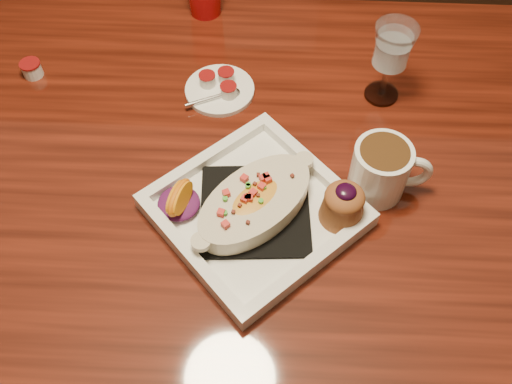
{
  "coord_description": "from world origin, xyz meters",
  "views": [
    {
      "loc": [
        0.11,
        -0.55,
        1.49
      ],
      "look_at": [
        0.09,
        -0.05,
        0.77
      ],
      "focal_mm": 40.0,
      "sensor_mm": 36.0,
      "label": 1
    }
  ],
  "objects_px": {
    "goblet": "(392,50)",
    "saucer": "(219,88)",
    "table": "(208,203)",
    "coffee_mug": "(382,169)",
    "chair_far": "(235,32)",
    "plate": "(264,207)"
  },
  "relations": [
    {
      "from": "coffee_mug",
      "to": "goblet",
      "type": "distance_m",
      "value": 0.21
    },
    {
      "from": "table",
      "to": "goblet",
      "type": "bearing_deg",
      "value": 31.45
    },
    {
      "from": "coffee_mug",
      "to": "saucer",
      "type": "relative_size",
      "value": 1.01
    },
    {
      "from": "chair_far",
      "to": "goblet",
      "type": "distance_m",
      "value": 0.64
    },
    {
      "from": "chair_far",
      "to": "plate",
      "type": "height_order",
      "value": "chair_far"
    },
    {
      "from": "table",
      "to": "coffee_mug",
      "type": "distance_m",
      "value": 0.32
    },
    {
      "from": "goblet",
      "to": "chair_far",
      "type": "bearing_deg",
      "value": 123.97
    },
    {
      "from": "chair_far",
      "to": "coffee_mug",
      "type": "distance_m",
      "value": 0.77
    },
    {
      "from": "coffee_mug",
      "to": "saucer",
      "type": "bearing_deg",
      "value": 144.39
    },
    {
      "from": "chair_far",
      "to": "plate",
      "type": "xyz_separation_m",
      "value": [
        0.1,
        -0.71,
        0.27
      ]
    },
    {
      "from": "table",
      "to": "coffee_mug",
      "type": "xyz_separation_m",
      "value": [
        0.28,
        -0.02,
        0.15
      ]
    },
    {
      "from": "goblet",
      "to": "saucer",
      "type": "xyz_separation_m",
      "value": [
        -0.29,
        -0.01,
        -0.09
      ]
    },
    {
      "from": "goblet",
      "to": "plate",
      "type": "bearing_deg",
      "value": -126.9
    },
    {
      "from": "chair_far",
      "to": "goblet",
      "type": "relative_size",
      "value": 6.2
    },
    {
      "from": "chair_far",
      "to": "plate",
      "type": "bearing_deg",
      "value": 98.1
    },
    {
      "from": "table",
      "to": "chair_far",
      "type": "bearing_deg",
      "value": 90.0
    },
    {
      "from": "plate",
      "to": "chair_far",
      "type": "bearing_deg",
      "value": 55.43
    },
    {
      "from": "table",
      "to": "saucer",
      "type": "bearing_deg",
      "value": 86.36
    },
    {
      "from": "table",
      "to": "goblet",
      "type": "xyz_separation_m",
      "value": [
        0.3,
        0.18,
        0.2
      ]
    },
    {
      "from": "plate",
      "to": "coffee_mug",
      "type": "bearing_deg",
      "value": -23.59
    },
    {
      "from": "table",
      "to": "coffee_mug",
      "type": "relative_size",
      "value": 11.99
    },
    {
      "from": "plate",
      "to": "goblet",
      "type": "height_order",
      "value": "goblet"
    }
  ]
}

